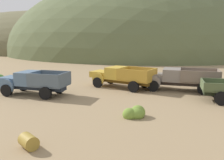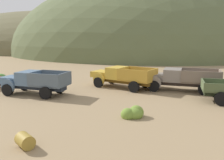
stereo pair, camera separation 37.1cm
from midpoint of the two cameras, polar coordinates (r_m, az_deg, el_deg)
The scene contains 7 objects.
hill_center at distance 89.19m, azimuth -13.93°, elevation 6.89°, with size 112.80×59.03×26.60m, color brown.
hill_distant at distance 69.35m, azimuth 5.18°, elevation 6.29°, with size 71.09×59.85×38.90m, color #56603D.
truck_chalk_blue at distance 20.82m, azimuth -19.21°, elevation -0.51°, with size 5.72×2.52×1.91m.
truck_faded_yellow at distance 22.51m, azimuth 0.89°, elevation 0.85°, with size 6.38×3.90×1.91m.
truck_primer_gray at distance 22.00m, azimuth 13.75°, elevation 0.35°, with size 6.66×2.71×1.91m.
oil_drum_by_truck at distance 11.19m, azimuth -19.84°, elevation -13.39°, with size 1.03×0.97×0.62m.
bush_front_right at distance 14.44m, azimuth 4.64°, elevation -7.81°, with size 1.28×1.19×0.85m.
Camera 1 is at (14.76, -11.14, 4.67)m, focal length 39.08 mm.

